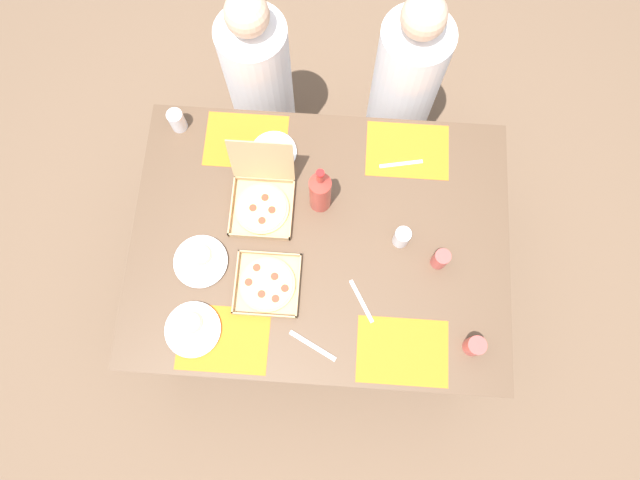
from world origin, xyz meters
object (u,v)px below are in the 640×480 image
at_px(pizza_box_corner_left, 267,284).
at_px(diner_right_seat, 403,93).
at_px(pizza_box_corner_right, 262,198).
at_px(plate_near_left, 273,152).
at_px(soda_bottle, 320,191).
at_px(plate_far_left, 193,329).
at_px(cup_dark, 402,237).
at_px(cup_clear_left, 475,346).
at_px(plate_middle, 201,261).
at_px(cup_clear_right, 440,259).
at_px(diner_left_seat, 261,87).
at_px(cup_red, 177,121).

distance_m(pizza_box_corner_left, diner_right_seat, 1.20).
xyz_separation_m(pizza_box_corner_right, plate_near_left, (0.02, 0.23, -0.04)).
height_order(plate_near_left, soda_bottle, soda_bottle).
bearing_deg(diner_right_seat, plate_near_left, -141.61).
height_order(pizza_box_corner_right, diner_right_seat, diner_right_seat).
height_order(plate_near_left, plate_far_left, same).
distance_m(pizza_box_corner_left, plate_near_left, 0.58).
relative_size(cup_dark, diner_right_seat, 0.09).
relative_size(cup_clear_left, cup_dark, 0.85).
xyz_separation_m(pizza_box_corner_right, diner_right_seat, (0.61, 0.69, -0.25)).
relative_size(plate_near_left, cup_clear_left, 2.27).
height_order(plate_far_left, cup_clear_left, cup_clear_left).
bearing_deg(cup_dark, diner_right_seat, 88.45).
xyz_separation_m(plate_middle, cup_clear_right, (0.97, 0.06, 0.04)).
bearing_deg(pizza_box_corner_left, diner_left_seat, 98.41).
bearing_deg(pizza_box_corner_right, cup_red, 140.59).
relative_size(pizza_box_corner_right, plate_middle, 1.36).
relative_size(pizza_box_corner_right, plate_near_left, 1.51).
bearing_deg(plate_near_left, cup_clear_right, -31.42).
bearing_deg(plate_near_left, diner_left_seat, 105.08).
bearing_deg(cup_red, diner_right_seat, 19.68).
distance_m(pizza_box_corner_left, cup_dark, 0.58).
distance_m(plate_near_left, soda_bottle, 0.33).
xyz_separation_m(plate_far_left, diner_right_seat, (0.83, 1.24, -0.21)).
xyz_separation_m(soda_bottle, cup_clear_left, (0.64, -0.56, -0.09)).
bearing_deg(soda_bottle, cup_dark, -23.12).
height_order(pizza_box_corner_left, plate_middle, pizza_box_corner_left).
distance_m(plate_middle, plate_near_left, 0.56).
height_order(plate_near_left, cup_dark, cup_dark).
distance_m(soda_bottle, cup_dark, 0.38).
height_order(plate_far_left, diner_left_seat, diner_left_seat).
relative_size(cup_clear_left, cup_red, 0.84).
xyz_separation_m(diner_left_seat, diner_right_seat, (0.71, 0.00, 0.02)).
bearing_deg(cup_red, cup_clear_left, -34.47).
distance_m(cup_clear_left, cup_red, 1.55).
distance_m(cup_clear_right, cup_dark, 0.18).
height_order(plate_far_left, soda_bottle, soda_bottle).
height_order(pizza_box_corner_right, plate_near_left, pizza_box_corner_right).
distance_m(plate_middle, soda_bottle, 0.57).
xyz_separation_m(plate_near_left, diner_left_seat, (-0.12, 0.46, -0.24)).
distance_m(pizza_box_corner_left, cup_red, 0.82).
bearing_deg(plate_middle, diner_left_seat, 82.51).
bearing_deg(cup_clear_left, cup_dark, 125.14).
bearing_deg(pizza_box_corner_right, diner_left_seat, 98.42).
bearing_deg(diner_right_seat, pizza_box_corner_right, -131.32).
relative_size(pizza_box_corner_right, cup_clear_right, 2.96).
bearing_deg(soda_bottle, cup_clear_right, -24.38).
xyz_separation_m(plate_far_left, cup_clear_right, (0.97, 0.34, 0.04)).
distance_m(plate_middle, cup_red, 0.63).
distance_m(pizza_box_corner_right, plate_middle, 0.36).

